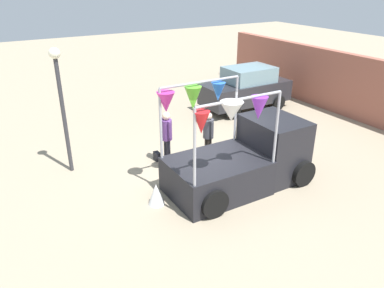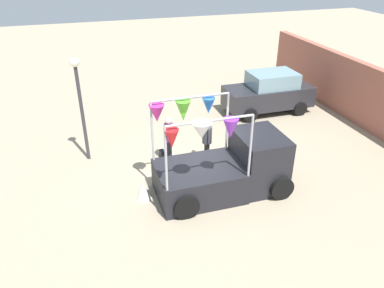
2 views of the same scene
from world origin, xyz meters
name	(u,v)px [view 1 (image 1 of 2)]	position (x,y,z in m)	size (l,w,h in m)	color
ground_plane	(205,173)	(0.00, 0.00, 0.00)	(60.00, 60.00, 0.00)	gray
vendor_truck	(246,156)	(1.09, 0.68, 0.87)	(2.31, 4.05, 2.98)	black
parked_car	(246,88)	(-4.23, 4.82, 0.94)	(1.88, 4.00, 1.88)	#26262B
person_customer	(167,133)	(-1.17, -0.70, 1.06)	(0.53, 0.34, 1.74)	black
person_vendor	(208,132)	(-0.74, 0.57, 0.98)	(0.53, 0.34, 1.63)	#2D2823
handbag	(157,156)	(-1.52, -0.90, 0.14)	(0.28, 0.16, 0.28)	black
street_lamp	(60,93)	(-2.24, -3.49, 2.47)	(0.32, 0.32, 3.77)	#333338
brick_boundary_wall	(378,94)	(0.00, 8.02, 1.30)	(18.00, 0.36, 2.60)	#9E5947
folded_kite_bundle_white	(156,194)	(0.80, -2.03, 0.30)	(0.44, 0.44, 0.60)	white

